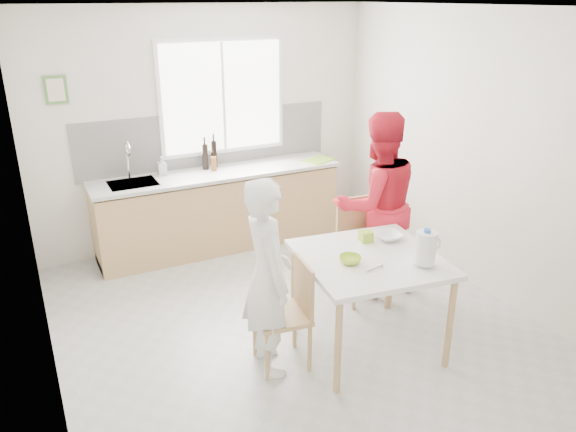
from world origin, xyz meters
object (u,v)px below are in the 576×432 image
object	(u,v)px
milk_jug	(426,247)
dining_table	(370,266)
bowl_green	(350,260)
wine_bottle_a	(214,154)
wine_bottle_b	(205,156)
person_red	(377,205)
person_white	(268,278)
chair_far	(362,244)
bowl_white	(388,236)
chair_left	(289,309)

from	to	relation	value
milk_jug	dining_table	bearing A→B (deg)	139.25
dining_table	bowl_green	world-z (taller)	bowl_green
wine_bottle_a	wine_bottle_b	bearing A→B (deg)	-167.91
person_red	wine_bottle_a	xyz separation A→B (m)	(-0.98, 1.84, 0.18)
person_white	milk_jug	size ratio (longest dim) A/B	5.58
chair_far	bowl_white	bearing A→B (deg)	-94.98
dining_table	chair_left	distance (m)	0.73
person_white	person_red	bearing A→B (deg)	-57.49
chair_left	chair_far	world-z (taller)	chair_far
chair_left	person_white	world-z (taller)	person_white
bowl_green	wine_bottle_b	distance (m)	2.66
chair_left	wine_bottle_a	bearing A→B (deg)	-179.67
milk_jug	wine_bottle_b	world-z (taller)	wine_bottle_b
chair_left	milk_jug	distance (m)	1.16
dining_table	wine_bottle_a	xyz separation A→B (m)	(-0.36, 2.64, 0.33)
chair_left	chair_far	size ratio (longest dim) A/B	0.90
bowl_green	person_red	bearing A→B (deg)	45.11
chair_left	person_white	xyz separation A→B (m)	(-0.17, 0.02, 0.31)
dining_table	chair_left	world-z (taller)	chair_left
person_white	wine_bottle_a	xyz separation A→B (m)	(0.49, 2.53, 0.29)
dining_table	bowl_white	size ratio (longest dim) A/B	5.30
chair_left	person_red	bearing A→B (deg)	126.18
wine_bottle_a	person_white	bearing A→B (deg)	-100.92
dining_table	wine_bottle_a	distance (m)	2.68
person_white	milk_jug	bearing A→B (deg)	-103.28
chair_left	bowl_green	world-z (taller)	bowl_green
dining_table	wine_bottle_b	distance (m)	2.68
bowl_white	wine_bottle_a	bearing A→B (deg)	105.95
chair_far	milk_jug	bearing A→B (deg)	-91.33
person_white	chair_left	bearing A→B (deg)	-90.00
dining_table	chair_left	bearing A→B (deg)	172.66
milk_jug	wine_bottle_a	distance (m)	3.03
person_red	milk_jug	distance (m)	1.17
dining_table	bowl_white	xyz separation A→B (m)	(0.33, 0.21, 0.11)
bowl_green	wine_bottle_b	size ratio (longest dim) A/B	0.58
chair_left	wine_bottle_b	bearing A→B (deg)	-177.11
bowl_green	milk_jug	xyz separation A→B (m)	(0.49, -0.29, 0.13)
bowl_green	milk_jug	size ratio (longest dim) A/B	0.62
bowl_green	bowl_white	bearing A→B (deg)	23.63
wine_bottle_b	wine_bottle_a	bearing A→B (deg)	12.09
chair_far	person_red	world-z (taller)	person_red
wine_bottle_a	wine_bottle_b	xyz separation A→B (m)	(-0.12, -0.03, -0.01)
chair_left	person_red	distance (m)	1.54
bowl_green	wine_bottle_b	bearing A→B (deg)	96.00
milk_jug	wine_bottle_b	xyz separation A→B (m)	(-0.77, 2.93, 0.08)
dining_table	chair_far	size ratio (longest dim) A/B	1.23
wine_bottle_b	chair_far	bearing A→B (deg)	-63.08
person_white	wine_bottle_b	xyz separation A→B (m)	(0.37, 2.50, 0.28)
dining_table	milk_jug	world-z (taller)	milk_jug
milk_jug	wine_bottle_a	bearing A→B (deg)	109.75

